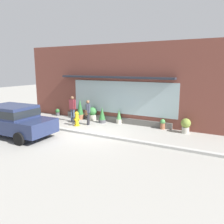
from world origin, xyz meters
TOP-DOWN VIEW (x-y plane):
  - ground_plane at (0.00, 0.00)m, footprint 60.00×60.00m
  - curb_strip at (0.00, -0.20)m, footprint 14.00×0.24m
  - storefront at (0.01, 3.19)m, footprint 14.00×0.81m
  - fire_hydrant at (-1.54, 1.00)m, footprint 0.42×0.38m
  - pedestrian_with_handbag at (-1.07, 1.53)m, footprint 0.26×0.62m
  - pedestrian_passerby at (-2.50, 1.83)m, footprint 0.51×0.22m
  - parked_car_navy at (-3.08, -2.26)m, footprint 4.27×2.18m
  - potted_plant_near_hydrant at (0.43, 2.81)m, footprint 0.34×0.34m
  - potted_plant_by_entrance at (-4.65, 2.74)m, footprint 0.31×0.31m
  - potted_plant_window_left at (-2.50, 2.63)m, footprint 0.51×0.51m
  - potted_plant_trailing_edge at (-1.55, 2.78)m, footprint 0.56×0.56m
  - potted_plant_corner_tall at (-0.60, 2.45)m, footprint 0.46×0.46m
  - potted_plant_doorstep at (3.28, 2.80)m, footprint 0.29×0.29m
  - potted_plant_low_front at (4.61, 2.60)m, footprint 0.53×0.53m

SIDE VIEW (x-z plane):
  - ground_plane at x=0.00m, z-range 0.00..0.00m
  - curb_strip at x=0.00m, z-range 0.00..0.12m
  - potted_plant_by_entrance at x=-4.65m, z-range 0.01..0.52m
  - potted_plant_doorstep at x=3.28m, z-range 0.02..0.61m
  - fire_hydrant at x=-1.54m, z-range -0.01..0.88m
  - potted_plant_near_hydrant at x=0.43m, z-range -0.02..0.91m
  - potted_plant_low_front at x=4.61m, z-range 0.04..0.86m
  - potted_plant_trailing_edge at x=-1.55m, z-range 0.02..0.90m
  - potted_plant_corner_tall at x=-0.60m, z-range -0.02..1.00m
  - potted_plant_window_left at x=-2.50m, z-range -0.03..1.38m
  - pedestrian_with_handbag at x=-1.07m, z-range 0.11..1.66m
  - parked_car_navy at x=-3.08m, z-range 0.10..1.71m
  - pedestrian_passerby at x=-2.50m, z-range 0.15..1.84m
  - storefront at x=0.01m, z-range -0.05..4.92m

